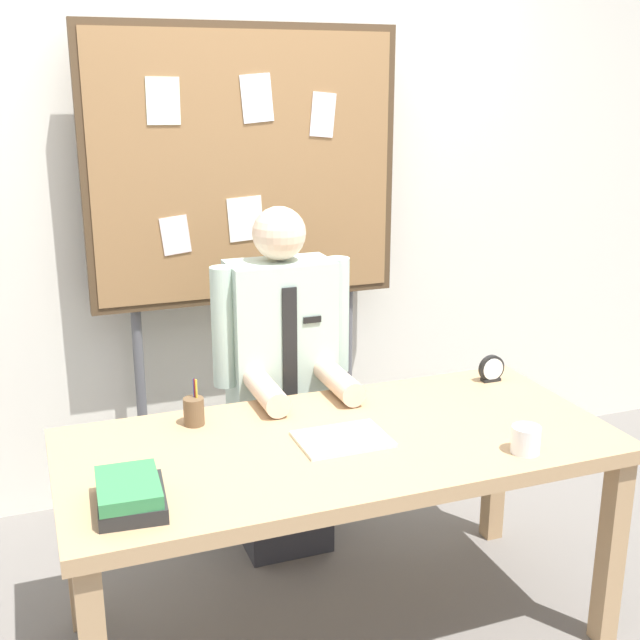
{
  "coord_description": "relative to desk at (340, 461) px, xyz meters",
  "views": [
    {
      "loc": [
        -0.91,
        -2.24,
        1.85
      ],
      "look_at": [
        0.0,
        0.19,
        1.09
      ],
      "focal_mm": 45.49,
      "sensor_mm": 36.0,
      "label": 1
    }
  ],
  "objects": [
    {
      "name": "book_stack",
      "position": [
        -0.7,
        -0.21,
        0.12
      ],
      "size": [
        0.2,
        0.26,
        0.08
      ],
      "color": "#262626",
      "rests_on": "desk"
    },
    {
      "name": "back_wall",
      "position": [
        0.0,
        1.28,
        0.69
      ],
      "size": [
        6.4,
        0.08,
        2.7
      ],
      "primitive_type": "cube",
      "color": "silver",
      "rests_on": "ground_plane"
    },
    {
      "name": "ground_plane",
      "position": [
        0.0,
        0.0,
        -0.66
      ],
      "size": [
        12.0,
        12.0,
        0.0
      ],
      "primitive_type": "plane",
      "color": "slate"
    },
    {
      "name": "open_notebook",
      "position": [
        0.0,
        -0.02,
        0.09
      ],
      "size": [
        0.29,
        0.22,
        0.01
      ],
      "primitive_type": "cube",
      "rotation": [
        0.0,
        0.0,
        -0.0
      ],
      "color": "#F4EFCC",
      "rests_on": "desk"
    },
    {
      "name": "pen_holder",
      "position": [
        -0.42,
        0.28,
        0.13
      ],
      "size": [
        0.07,
        0.07,
        0.16
      ],
      "color": "brown",
      "rests_on": "desk"
    },
    {
      "name": "person",
      "position": [
        0.0,
        0.61,
        -0.0
      ],
      "size": [
        0.55,
        0.56,
        1.41
      ],
      "color": "#2D2D33",
      "rests_on": "ground_plane"
    },
    {
      "name": "coffee_mug",
      "position": [
        0.5,
        -0.3,
        0.12
      ],
      "size": [
        0.09,
        0.09,
        0.09
      ],
      "primitive_type": "cylinder",
      "color": "white",
      "rests_on": "desk"
    },
    {
      "name": "desk_clock",
      "position": [
        0.74,
        0.28,
        0.13
      ],
      "size": [
        0.1,
        0.04,
        0.1
      ],
      "color": "black",
      "rests_on": "desk"
    },
    {
      "name": "bulletin_board",
      "position": [
        -0.0,
        1.07,
        0.82
      ],
      "size": [
        1.34,
        0.09,
        2.08
      ],
      "color": "#4C3823",
      "rests_on": "ground_plane"
    },
    {
      "name": "desk",
      "position": [
        0.0,
        0.0,
        0.0
      ],
      "size": [
        1.79,
        0.83,
        0.74
      ],
      "color": "tan",
      "rests_on": "ground_plane"
    }
  ]
}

